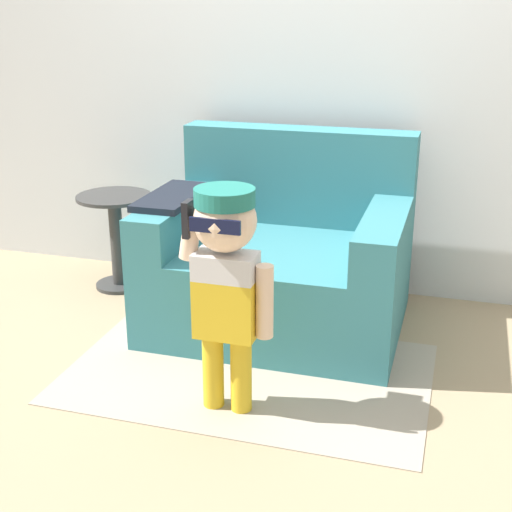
{
  "coord_description": "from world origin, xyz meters",
  "views": [
    {
      "loc": [
        0.72,
        -2.96,
        1.47
      ],
      "look_at": [
        -0.06,
        -0.34,
        0.48
      ],
      "focal_mm": 50.0,
      "sensor_mm": 36.0,
      "label": 1
    }
  ],
  "objects": [
    {
      "name": "ground_plane",
      "position": [
        0.0,
        0.0,
        0.0
      ],
      "size": [
        10.0,
        10.0,
        0.0
      ],
      "primitive_type": "plane",
      "color": "#998466"
    },
    {
      "name": "wall_back",
      "position": [
        0.0,
        0.63,
        1.3
      ],
      "size": [
        10.0,
        0.05,
        2.6
      ],
      "color": "silver",
      "rests_on": "ground_plane"
    },
    {
      "name": "armchair",
      "position": [
        -0.06,
        0.1,
        0.31
      ],
      "size": [
        1.16,
        0.91,
        0.88
      ],
      "color": "teal",
      "rests_on": "ground_plane"
    },
    {
      "name": "person_child",
      "position": [
        -0.05,
        -0.72,
        0.58
      ],
      "size": [
        0.35,
        0.26,
        0.86
      ],
      "color": "gold",
      "rests_on": "ground_plane"
    },
    {
      "name": "side_table",
      "position": [
        -1.01,
        0.27,
        0.31
      ],
      "size": [
        0.39,
        0.39,
        0.51
      ],
      "color": "#333333",
      "rests_on": "ground_plane"
    },
    {
      "name": "rug",
      "position": [
        -0.06,
        -0.45,
        0.0
      ],
      "size": [
        1.48,
        0.95,
        0.01
      ],
      "color": "#9E9384",
      "rests_on": "ground_plane"
    }
  ]
}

